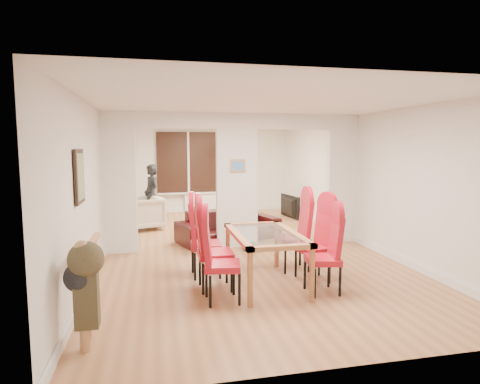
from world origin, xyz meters
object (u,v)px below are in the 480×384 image
object	(u,v)px
sofa	(229,225)
television	(286,206)
dining_chair_lc	(206,239)
dining_table	(265,259)
dining_chair_lb	(215,247)
armchair	(144,213)
dining_chair_rc	(293,234)
bowl	(221,214)
dining_chair_ra	(323,253)
dining_chair_rb	(313,242)
coffee_table	(219,220)
bottle	(222,211)
person	(152,195)
dining_chair_la	(222,259)

from	to	relation	value
sofa	television	distance (m)	3.11
dining_chair_lc	dining_table	bearing A→B (deg)	-31.60
dining_chair_lb	armchair	world-z (taller)	dining_chair_lb
dining_chair_rc	bowl	size ratio (longest dim) A/B	5.99
dining_chair_lb	dining_chair_ra	xyz separation A→B (m)	(1.39, -0.45, -0.04)
dining_chair_rb	bowl	bearing A→B (deg)	84.21
coffee_table	bottle	world-z (taller)	bottle
dining_chair_rb	armchair	xyz separation A→B (m)	(-2.52, 4.32, -0.18)
dining_chair_lb	bottle	bearing A→B (deg)	80.33
person	armchair	bearing A→B (deg)	-51.26
person	dining_chair_la	bearing A→B (deg)	-12.18
dining_chair_rc	armchair	size ratio (longest dim) A/B	1.37
dining_chair_lb	dining_chair_rb	distance (m)	1.46
dining_chair_lc	sofa	bearing A→B (deg)	75.13
dining_chair_lc	dining_chair_rc	xyz separation A→B (m)	(1.40, 0.02, 0.02)
dining_chair_lb	dining_table	bearing A→B (deg)	2.93
dining_table	bowl	distance (m)	4.59
armchair	bottle	world-z (taller)	armchair
dining_chair_la	sofa	distance (m)	3.38
dining_chair_la	dining_chair_lc	world-z (taller)	dining_chair_lc
bottle	bowl	xyz separation A→B (m)	(0.01, 0.15, -0.12)
dining_chair_rb	dining_chair_rc	distance (m)	0.56
sofa	bowl	xyz separation A→B (m)	(0.13, 1.79, -0.07)
dining_chair_rc	person	world-z (taller)	person
dining_chair_lc	bowl	bearing A→B (deg)	81.46
dining_chair_rc	coffee_table	bearing A→B (deg)	100.42
person	coffee_table	bearing A→B (deg)	61.25
sofa	bottle	bearing A→B (deg)	67.18
person	dining_chair_rc	bearing A→B (deg)	6.43
dining_chair_lb	armchair	xyz separation A→B (m)	(-1.07, 4.38, -0.20)
coffee_table	bowl	xyz separation A→B (m)	(0.07, 0.10, 0.14)
dining_chair_rb	sofa	bearing A→B (deg)	91.60
dining_chair_rc	dining_chair_lb	bearing A→B (deg)	-153.62
dining_table	bottle	bearing A→B (deg)	88.55
sofa	television	bearing A→B (deg)	30.03
dining_table	dining_chair_lb	bearing A→B (deg)	-177.98
dining_table	armchair	size ratio (longest dim) A/B	1.89
dining_chair_rb	dining_chair_ra	bearing A→B (deg)	-110.90
dining_chair_rb	bowl	world-z (taller)	dining_chair_rb
dining_chair_rb	armchair	bearing A→B (deg)	106.95
dining_chair_lc	dining_chair_lb	bearing A→B (deg)	-80.31
dining_chair_lc	dining_chair_rb	world-z (taller)	dining_chair_rb
dining_chair_lc	television	xyz separation A→B (m)	(2.83, 4.58, -0.25)
dining_chair_lc	person	xyz separation A→B (m)	(-0.83, 4.13, 0.20)
dining_chair_lc	bowl	size ratio (longest dim) A/B	5.81
dining_chair_rc	person	size ratio (longest dim) A/B	0.76
dining_chair_la	coffee_table	bearing A→B (deg)	90.93
armchair	dining_chair_ra	bearing A→B (deg)	9.73
dining_chair_lb	bowl	xyz separation A→B (m)	(0.85, 4.62, -0.34)
armchair	person	world-z (taller)	person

